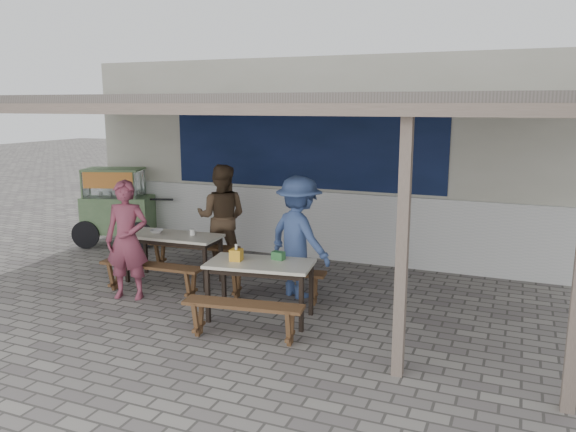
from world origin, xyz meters
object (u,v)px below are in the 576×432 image
(bench_right_wall, at_px, (275,278))
(patron_street_side, at_px, (127,240))
(table_left, at_px, (173,240))
(condiment_jar, at_px, (192,232))
(table_right, at_px, (260,268))
(vendor_cart, at_px, (117,204))
(patron_right_table, at_px, (299,237))
(condiment_bowl, at_px, (157,231))
(donation_box, at_px, (278,256))
(bench_left_street, at_px, (151,271))
(tissue_box, at_px, (236,255))
(bench_left_wall, at_px, (194,251))
(patron_wall_side, at_px, (222,217))
(bench_right_street, at_px, (243,312))

(bench_right_wall, bearing_deg, patron_street_side, -169.72)
(table_left, xyz_separation_m, condiment_jar, (0.29, 0.09, 0.13))
(table_right, height_order, vendor_cart, vendor_cart)
(patron_right_table, distance_m, condiment_bowl, 2.31)
(table_left, distance_m, donation_box, 2.16)
(bench_left_street, relative_size, donation_box, 10.18)
(tissue_box, distance_m, condiment_jar, 1.62)
(bench_left_wall, bearing_deg, table_right, -40.73)
(table_right, height_order, patron_wall_side, patron_wall_side)
(donation_box, bearing_deg, patron_right_table, 92.45)
(bench_right_street, bearing_deg, table_right, 90.00)
(bench_left_wall, height_order, vendor_cart, vendor_cart)
(table_left, xyz_separation_m, bench_left_street, (0.03, -0.62, -0.33))
(condiment_jar, bearing_deg, patron_wall_side, 87.84)
(vendor_cart, bearing_deg, condiment_jar, -47.80)
(patron_right_table, bearing_deg, tissue_box, 94.05)
(bench_left_street, xyz_separation_m, condiment_jar, (0.26, 0.70, 0.45))
(patron_wall_side, xyz_separation_m, condiment_jar, (-0.03, -0.86, -0.08))
(condiment_bowl, bearing_deg, patron_right_table, 3.39)
(bench_left_wall, height_order, patron_street_side, patron_street_side)
(patron_wall_side, bearing_deg, bench_left_wall, 27.81)
(bench_left_street, relative_size, patron_street_side, 0.94)
(patron_wall_side, bearing_deg, bench_left_street, 64.51)
(donation_box, bearing_deg, bench_left_street, 178.55)
(patron_street_side, xyz_separation_m, patron_wall_side, (0.50, 1.80, 0.03))
(bench_left_wall, relative_size, condiment_jar, 17.21)
(patron_right_table, bearing_deg, donation_box, 119.20)
(patron_wall_side, bearing_deg, tissue_box, 109.01)
(bench_left_wall, relative_size, donation_box, 10.18)
(vendor_cart, bearing_deg, patron_right_table, -36.56)
(bench_left_street, xyz_separation_m, vendor_cart, (-2.37, 2.19, 0.47))
(bench_right_street, height_order, patron_street_side, patron_street_side)
(patron_right_table, xyz_separation_m, tissue_box, (-0.44, -1.05, -0.04))
(table_left, distance_m, bench_right_wall, 1.83)
(condiment_jar, bearing_deg, table_right, -30.98)
(patron_street_side, height_order, patron_right_table, patron_right_table)
(table_left, distance_m, patron_street_side, 0.89)
(table_right, xyz_separation_m, condiment_jar, (-1.59, 0.95, 0.13))
(patron_right_table, relative_size, donation_box, 11.10)
(bench_left_wall, relative_size, bench_right_wall, 1.10)
(table_left, distance_m, patron_wall_side, 1.02)
(donation_box, relative_size, condiment_bowl, 0.77)
(patron_street_side, xyz_separation_m, tissue_box, (1.75, -0.06, -0.02))
(bench_left_wall, relative_size, table_right, 1.13)
(bench_left_street, xyz_separation_m, bench_right_wall, (1.75, 0.42, -0.01))
(patron_right_table, distance_m, condiment_jar, 1.72)
(patron_street_side, xyz_separation_m, donation_box, (2.22, 0.18, -0.04))
(bench_left_wall, xyz_separation_m, bench_right_wall, (1.82, -0.81, -0.01))
(bench_right_wall, bearing_deg, bench_right_street, -90.00)
(table_left, relative_size, patron_right_table, 0.87)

